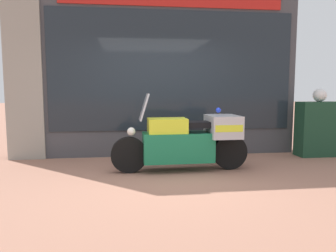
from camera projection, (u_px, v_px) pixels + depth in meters
ground_plane at (169, 179)px, 5.15m from camera, size 60.00×60.00×0.00m
shop_building at (140, 73)px, 6.88m from camera, size 6.00×0.55×3.45m
window_display at (170, 132)px, 7.13m from camera, size 4.83×0.30×2.04m
paramedic_motorcycle at (189, 139)px, 5.62m from camera, size 2.37×0.69×1.34m
utility_cabinet at (320, 129)px, 6.87m from camera, size 0.97×0.41×1.14m
white_helmet at (320, 95)px, 6.80m from camera, size 0.28×0.28×0.28m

